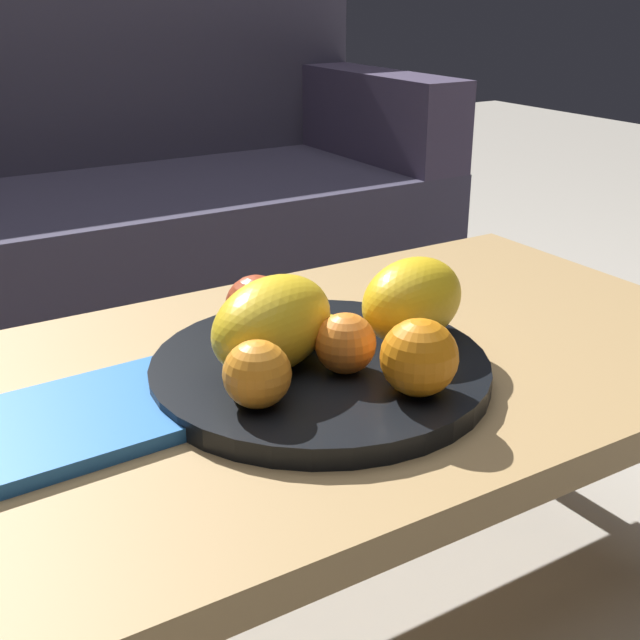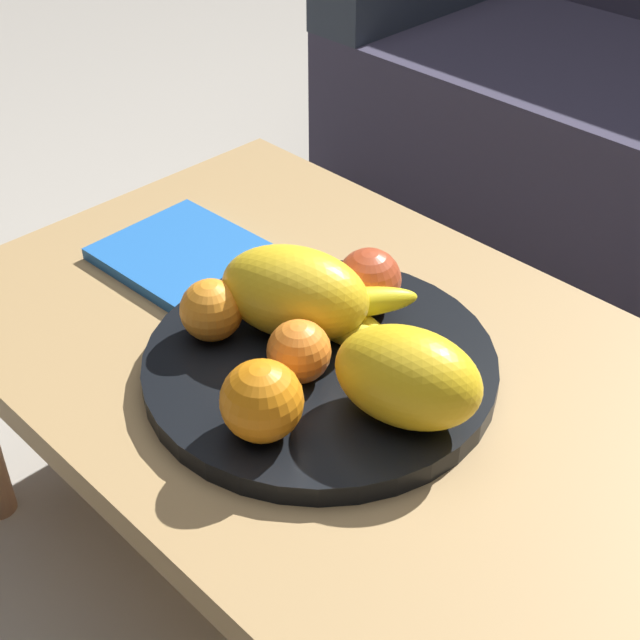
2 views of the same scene
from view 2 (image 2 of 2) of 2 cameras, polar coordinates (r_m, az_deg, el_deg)
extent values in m
plane|color=#ACA598|center=(1.31, 2.64, -17.10)|extent=(8.00, 8.00, 0.00)
cube|color=tan|center=(1.03, 3.24, -4.46)|extent=(1.08, 0.62, 0.04)
cylinder|color=#AC8250|center=(1.59, -3.59, 3.16)|extent=(0.05, 0.05, 0.36)
cylinder|color=black|center=(1.01, 0.00, -2.84)|extent=(0.39, 0.39, 0.03)
ellipsoid|color=yellow|center=(1.01, -1.60, 1.72)|extent=(0.20, 0.17, 0.10)
ellipsoid|color=yellow|center=(0.90, 5.50, -3.57)|extent=(0.18, 0.14, 0.10)
sphere|color=orange|center=(0.89, -3.77, -4.98)|extent=(0.08, 0.08, 0.08)
sphere|color=orange|center=(0.95, -1.33, -1.98)|extent=(0.07, 0.07, 0.07)
sphere|color=orange|center=(1.02, -6.80, 0.62)|extent=(0.07, 0.07, 0.07)
sphere|color=#B44324|center=(1.05, 3.08, 2.50)|extent=(0.08, 0.08, 0.08)
ellipsoid|color=yellow|center=(1.02, 1.53, -0.47)|extent=(0.15, 0.06, 0.03)
ellipsoid|color=yellow|center=(1.03, 1.90, 0.01)|extent=(0.15, 0.04, 0.03)
ellipsoid|color=yellow|center=(1.01, 1.98, 1.06)|extent=(0.11, 0.14, 0.03)
cube|color=blue|center=(1.20, -7.67, 3.63)|extent=(0.26, 0.19, 0.02)
camera|label=1|loc=(1.04, -54.06, 9.15)|focal=46.18mm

